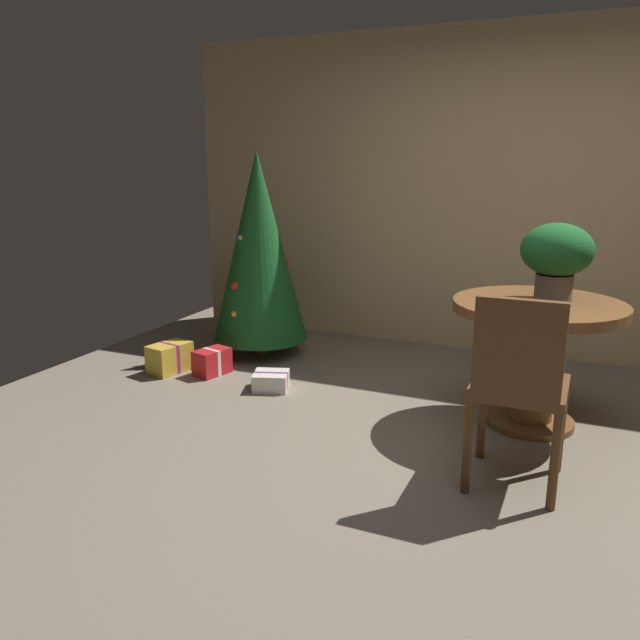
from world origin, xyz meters
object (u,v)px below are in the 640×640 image
wooden_chair_near (518,381)px  gift_box_cream (271,381)px  round_dining_table (536,341)px  gift_box_red (212,362)px  flower_vase (557,254)px  holiday_tree (259,247)px  gift_box_gold (170,358)px

wooden_chair_near → gift_box_cream: size_ratio=3.31×
round_dining_table → gift_box_red: bearing=180.0°
flower_vase → holiday_tree: holiday_tree is taller
wooden_chair_near → round_dining_table: bearing=90.0°
wooden_chair_near → holiday_tree: bearing=146.5°
flower_vase → wooden_chair_near: size_ratio=0.46×
flower_vase → wooden_chair_near: (-0.07, -0.92, -0.48)m
holiday_tree → round_dining_table: bearing=-15.3°
round_dining_table → gift_box_gold: bearing=-178.3°
round_dining_table → gift_box_cream: size_ratio=3.35×
holiday_tree → wooden_chair_near: bearing=-33.5°
gift_box_gold → flower_vase: bearing=3.1°
gift_box_cream → gift_box_red: size_ratio=0.99×
flower_vase → gift_box_cream: 2.06m
wooden_chair_near → gift_box_gold: bearing=163.5°
round_dining_table → wooden_chair_near: 0.86m
wooden_chair_near → holiday_tree: 2.67m
round_dining_table → gift_box_red: (-2.29, 0.00, -0.43)m
holiday_tree → gift_box_gold: 1.12m
round_dining_table → gift_box_gold: round_dining_table is taller
flower_vase → wooden_chair_near: bearing=-94.1°
flower_vase → gift_box_cream: (-1.80, -0.17, -0.98)m
round_dining_table → wooden_chair_near: (0.00, -0.85, 0.03)m
wooden_chair_near → gift_box_red: bearing=159.5°
round_dining_table → gift_box_gold: size_ratio=2.83×
gift_box_cream → gift_box_gold: bearing=178.4°
wooden_chair_near → holiday_tree: size_ratio=0.60×
wooden_chair_near → gift_box_gold: (-2.62, 0.78, -0.45)m
holiday_tree → gift_box_gold: (-0.41, -0.68, -0.78)m
holiday_tree → gift_box_cream: bearing=-56.3°
flower_vase → wooden_chair_near: 1.04m
gift_box_red → flower_vase: bearing=1.6°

